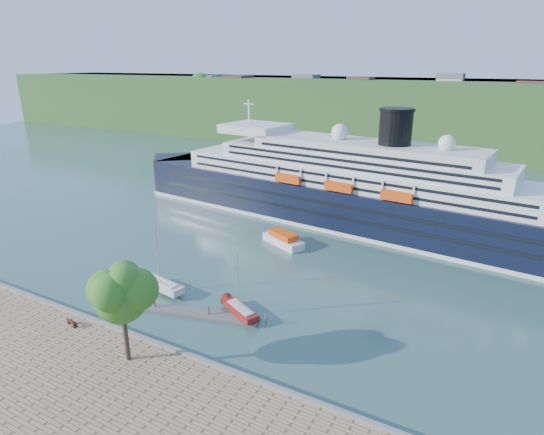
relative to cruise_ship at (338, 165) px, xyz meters
The scene contains 10 objects.
ground 51.57m from the cruise_ship, 95.20° to the right, with size 400.00×400.00×0.00m, color #2D504A.
far_hillside 95.02m from the cruise_ship, 92.75° to the left, with size 400.00×50.00×24.00m, color #2E5522.
quay_coping 51.53m from the cruise_ship, 95.18° to the right, with size 220.00×0.50×0.30m, color slate.
cruise_ship is the anchor object (origin of this frame).
park_bench 54.59m from the cruise_ship, 103.31° to the right, with size 1.58×0.65×1.01m, color #4C2715, non-canonical shape.
promenade_tree 53.91m from the cruise_ship, 92.07° to the right, with size 7.12×7.12×11.79m, color #2E681B, non-canonical shape.
floating_pontoon 43.66m from the cruise_ship, 93.26° to the right, with size 16.70×2.04×0.37m, color #69645D, non-canonical shape.
sailboat_white_near 41.24m from the cruise_ship, 104.28° to the right, with size 7.65×2.13×9.88m, color silver, non-canonical shape.
sailboat_red 40.47m from the cruise_ship, 85.83° to the right, with size 6.45×1.79×8.33m, color maroon, non-canonical shape.
tender_launch 19.46m from the cruise_ship, 101.75° to the right, with size 8.39×2.87×2.32m, color #E8470D, non-canonical shape.
Camera 1 is at (34.87, -31.23, 30.20)m, focal length 30.00 mm.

